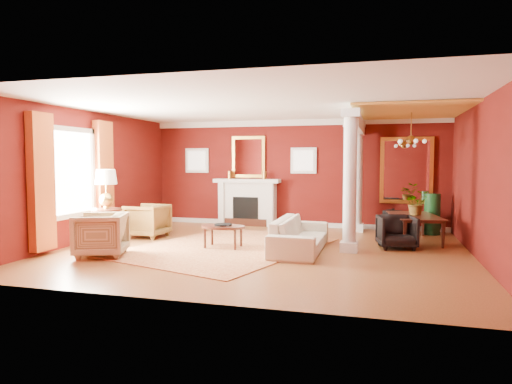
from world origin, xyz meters
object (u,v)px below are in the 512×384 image
(armchair_leopard, at_px, (147,219))
(armchair_stripe, at_px, (101,233))
(sofa, at_px, (300,229))
(dining_table, at_px, (416,221))
(side_table, at_px, (106,193))
(coffee_table, at_px, (223,228))

(armchair_leopard, distance_m, armchair_stripe, 2.19)
(sofa, xyz_separation_m, dining_table, (2.31, 1.75, 0.03))
(armchair_leopard, relative_size, side_table, 0.54)
(armchair_leopard, bearing_deg, armchair_stripe, 9.28)
(side_table, distance_m, dining_table, 6.87)
(coffee_table, bearing_deg, dining_table, 25.57)
(sofa, height_order, coffee_table, sofa)
(armchair_leopard, bearing_deg, coffee_table, 73.18)
(armchair_leopard, distance_m, side_table, 1.21)
(armchair_stripe, height_order, dining_table, dining_table)
(side_table, bearing_deg, armchair_stripe, -60.64)
(sofa, xyz_separation_m, armchair_leopard, (-3.75, 0.68, -0.01))
(dining_table, bearing_deg, coffee_table, 105.14)
(coffee_table, relative_size, dining_table, 0.55)
(armchair_leopard, relative_size, dining_table, 0.51)
(armchair_stripe, relative_size, dining_table, 0.54)
(armchair_stripe, xyz_separation_m, dining_table, (5.82, 3.24, 0.02))
(armchair_stripe, height_order, coffee_table, armchair_stripe)
(armchair_leopard, bearing_deg, sofa, 82.84)
(side_table, bearing_deg, armchair_leopard, 60.39)
(coffee_table, relative_size, side_table, 0.57)
(armchair_stripe, xyz_separation_m, side_table, (-0.73, 1.30, 0.64))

